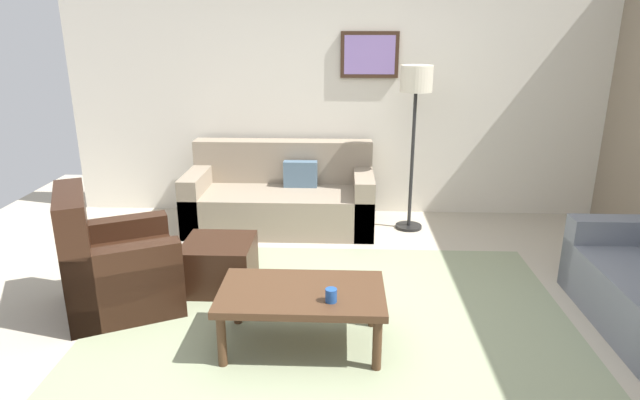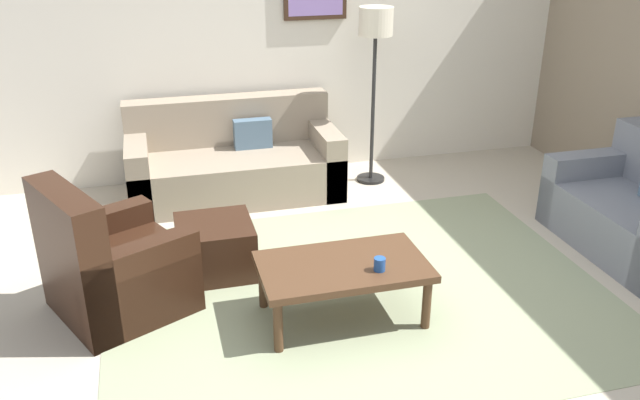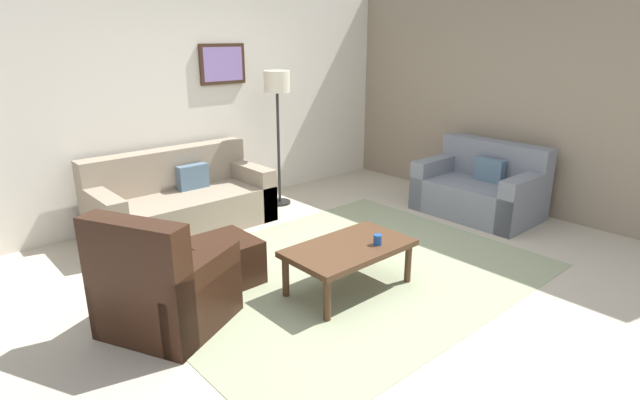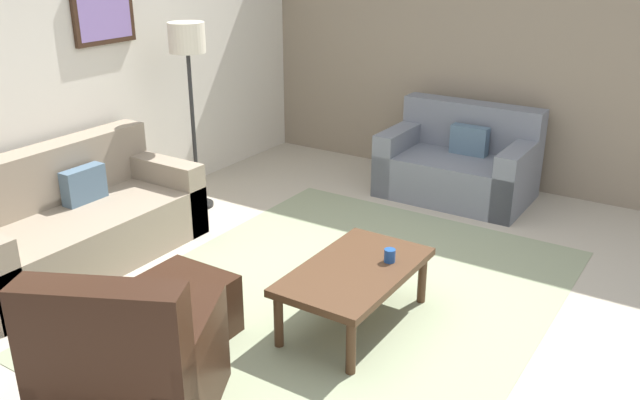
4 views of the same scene
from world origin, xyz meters
TOP-DOWN VIEW (x-y plane):
  - ground_plane at (0.00, 0.00)m, footprint 8.00×8.00m
  - rear_partition at (0.00, 2.60)m, footprint 6.00×0.12m
  - stone_feature_panel at (3.00, 0.00)m, footprint 0.12×5.20m
  - area_rug at (0.00, 0.00)m, footprint 3.52×2.78m
  - couch_main at (-0.59, 2.09)m, footprint 1.96×0.93m
  - couch_loveseat at (2.44, 0.05)m, footprint 0.90×1.40m
  - armchair_leather at (-1.69, 0.20)m, footprint 1.07×1.07m
  - ottoman at (-0.94, 0.56)m, footprint 0.56×0.56m
  - coffee_table at (-0.20, -0.28)m, footprint 1.10×0.64m
  - cup at (-0.00, -0.42)m, footprint 0.07×0.07m
  - lamp_standing at (0.79, 2.01)m, footprint 0.32×0.32m
  - framed_artwork at (0.34, 2.51)m, footprint 0.62×0.04m

SIDE VIEW (x-z plane):
  - ground_plane at x=0.00m, z-range 0.00..0.00m
  - area_rug at x=0.00m, z-range 0.00..0.01m
  - ottoman at x=-0.94m, z-range 0.00..0.40m
  - couch_main at x=-0.59m, z-range -0.14..0.74m
  - couch_loveseat at x=2.44m, z-range -0.14..0.74m
  - armchair_leather at x=-1.69m, z-range -0.17..0.78m
  - coffee_table at x=-0.20m, z-range 0.15..0.56m
  - cup at x=0.00m, z-range 0.41..0.50m
  - rear_partition at x=0.00m, z-range 0.00..2.80m
  - stone_feature_panel at x=3.00m, z-range 0.00..2.80m
  - lamp_standing at x=0.79m, z-range 0.55..2.26m
  - framed_artwork at x=0.34m, z-range 1.54..2.03m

